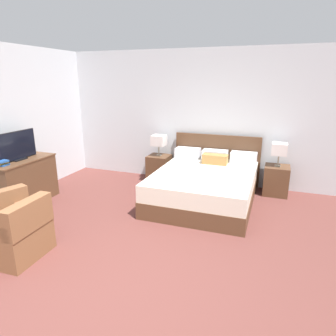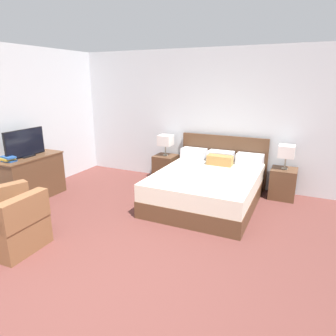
{
  "view_description": "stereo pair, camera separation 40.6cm",
  "coord_description": "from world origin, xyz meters",
  "px_view_note": "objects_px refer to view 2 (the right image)",
  "views": [
    {
      "loc": [
        1.46,
        -2.22,
        2.11
      ],
      "look_at": [
        -0.1,
        2.09,
        0.75
      ],
      "focal_mm": 32.0,
      "sensor_mm": 36.0,
      "label": 1
    },
    {
      "loc": [
        1.84,
        -2.07,
        2.11
      ],
      "look_at": [
        -0.1,
        2.09,
        0.75
      ],
      "focal_mm": 32.0,
      "sensor_mm": 36.0,
      "label": 2
    }
  ],
  "objects_px": {
    "bed": "(208,186)",
    "book_small_top": "(8,157)",
    "dresser": "(31,177)",
    "nightstand_left": "(166,168)",
    "book_blue_cover": "(8,159)",
    "tv": "(25,144)",
    "table_lamp_left": "(166,140)",
    "nightstand_right": "(283,183)",
    "book_red_cover": "(9,161)",
    "table_lamp_right": "(287,152)",
    "armchair_companion": "(14,229)"
  },
  "relations": [
    {
      "from": "table_lamp_right",
      "to": "armchair_companion",
      "type": "height_order",
      "value": "table_lamp_right"
    },
    {
      "from": "bed",
      "to": "book_small_top",
      "type": "relative_size",
      "value": 8.31
    },
    {
      "from": "nightstand_left",
      "to": "nightstand_right",
      "type": "bearing_deg",
      "value": 0.0
    },
    {
      "from": "nightstand_right",
      "to": "book_small_top",
      "type": "relative_size",
      "value": 2.16
    },
    {
      "from": "bed",
      "to": "book_blue_cover",
      "type": "height_order",
      "value": "bed"
    },
    {
      "from": "table_lamp_right",
      "to": "book_red_cover",
      "type": "bearing_deg",
      "value": -150.58
    },
    {
      "from": "table_lamp_right",
      "to": "armchair_companion",
      "type": "relative_size",
      "value": 0.57
    },
    {
      "from": "book_red_cover",
      "to": "book_blue_cover",
      "type": "relative_size",
      "value": 1.1
    },
    {
      "from": "nightstand_left",
      "to": "dresser",
      "type": "height_order",
      "value": "dresser"
    },
    {
      "from": "book_small_top",
      "to": "armchair_companion",
      "type": "xyz_separation_m",
      "value": [
        1.21,
        -0.96,
        -0.59
      ]
    },
    {
      "from": "bed",
      "to": "nightstand_left",
      "type": "bearing_deg",
      "value": 147.34
    },
    {
      "from": "nightstand_left",
      "to": "book_blue_cover",
      "type": "distance_m",
      "value": 3.01
    },
    {
      "from": "book_blue_cover",
      "to": "bed",
      "type": "bearing_deg",
      "value": 27.75
    },
    {
      "from": "tv",
      "to": "book_small_top",
      "type": "xyz_separation_m",
      "value": [
        0.01,
        -0.36,
        -0.16
      ]
    },
    {
      "from": "table_lamp_left",
      "to": "tv",
      "type": "relative_size",
      "value": 0.55
    },
    {
      "from": "bed",
      "to": "book_red_cover",
      "type": "height_order",
      "value": "bed"
    },
    {
      "from": "table_lamp_left",
      "to": "armchair_companion",
      "type": "distance_m",
      "value": 3.41
    },
    {
      "from": "book_small_top",
      "to": "nightstand_left",
      "type": "bearing_deg",
      "value": 52.75
    },
    {
      "from": "bed",
      "to": "table_lamp_left",
      "type": "distance_m",
      "value": 1.53
    },
    {
      "from": "tv",
      "to": "bed",
      "type": "bearing_deg",
      "value": 22.19
    },
    {
      "from": "nightstand_left",
      "to": "tv",
      "type": "relative_size",
      "value": 0.7
    },
    {
      "from": "book_small_top",
      "to": "table_lamp_left",
      "type": "bearing_deg",
      "value": 52.77
    },
    {
      "from": "bed",
      "to": "book_small_top",
      "type": "height_order",
      "value": "bed"
    },
    {
      "from": "armchair_companion",
      "to": "book_red_cover",
      "type": "bearing_deg",
      "value": 141.28
    },
    {
      "from": "nightstand_right",
      "to": "table_lamp_left",
      "type": "bearing_deg",
      "value": 179.96
    },
    {
      "from": "bed",
      "to": "table_lamp_right",
      "type": "relative_size",
      "value": 4.89
    },
    {
      "from": "nightstand_left",
      "to": "table_lamp_left",
      "type": "height_order",
      "value": "table_lamp_left"
    },
    {
      "from": "bed",
      "to": "armchair_companion",
      "type": "distance_m",
      "value": 3.09
    },
    {
      "from": "nightstand_right",
      "to": "table_lamp_left",
      "type": "relative_size",
      "value": 1.27
    },
    {
      "from": "nightstand_right",
      "to": "book_small_top",
      "type": "xyz_separation_m",
      "value": [
        -4.17,
        -2.34,
        0.59
      ]
    },
    {
      "from": "bed",
      "to": "dresser",
      "type": "bearing_deg",
      "value": -158.3
    },
    {
      "from": "nightstand_right",
      "to": "armchair_companion",
      "type": "relative_size",
      "value": 0.73
    },
    {
      "from": "book_blue_cover",
      "to": "armchair_companion",
      "type": "bearing_deg",
      "value": -37.93
    },
    {
      "from": "nightstand_right",
      "to": "table_lamp_left",
      "type": "xyz_separation_m",
      "value": [
        -2.39,
        0.0,
        0.6
      ]
    },
    {
      "from": "dresser",
      "to": "book_small_top",
      "type": "height_order",
      "value": "book_small_top"
    },
    {
      "from": "table_lamp_right",
      "to": "book_blue_cover",
      "type": "height_order",
      "value": "table_lamp_right"
    },
    {
      "from": "nightstand_left",
      "to": "tv",
      "type": "distance_m",
      "value": 2.77
    },
    {
      "from": "bed",
      "to": "nightstand_left",
      "type": "height_order",
      "value": "bed"
    },
    {
      "from": "dresser",
      "to": "tv",
      "type": "bearing_deg",
      "value": -84.93
    },
    {
      "from": "table_lamp_left",
      "to": "dresser",
      "type": "relative_size",
      "value": 0.38
    },
    {
      "from": "bed",
      "to": "table_lamp_left",
      "type": "height_order",
      "value": "bed"
    },
    {
      "from": "bed",
      "to": "book_blue_cover",
      "type": "xyz_separation_m",
      "value": [
        -3.0,
        -1.58,
        0.53
      ]
    },
    {
      "from": "book_blue_cover",
      "to": "dresser",
      "type": "bearing_deg",
      "value": 87.72
    },
    {
      "from": "bed",
      "to": "table_lamp_left",
      "type": "xyz_separation_m",
      "value": [
        -1.19,
        0.77,
        0.57
      ]
    },
    {
      "from": "bed",
      "to": "nightstand_left",
      "type": "relative_size",
      "value": 3.84
    },
    {
      "from": "nightstand_right",
      "to": "book_red_cover",
      "type": "relative_size",
      "value": 2.57
    },
    {
      "from": "table_lamp_left",
      "to": "table_lamp_right",
      "type": "xyz_separation_m",
      "value": [
        2.39,
        0.0,
        0.0
      ]
    },
    {
      "from": "nightstand_right",
      "to": "tv",
      "type": "relative_size",
      "value": 0.7
    },
    {
      "from": "nightstand_left",
      "to": "table_lamp_right",
      "type": "bearing_deg",
      "value": 0.04
    },
    {
      "from": "nightstand_left",
      "to": "nightstand_right",
      "type": "xyz_separation_m",
      "value": [
        2.39,
        0.0,
        0.0
      ]
    }
  ]
}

